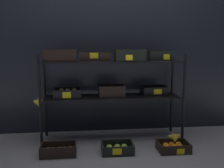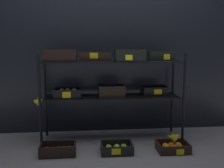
# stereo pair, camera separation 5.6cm
# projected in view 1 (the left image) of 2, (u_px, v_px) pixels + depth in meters

# --- Properties ---
(ground_plane) EXTENTS (10.00, 10.00, 0.00)m
(ground_plane) POSITION_uv_depth(u_px,v_px,m) (112.00, 139.00, 3.38)
(ground_plane) COLOR gray
(storefront_wall) EXTENTS (4.06, 0.12, 2.04)m
(storefront_wall) POSITION_uv_depth(u_px,v_px,m) (109.00, 56.00, 3.64)
(storefront_wall) COLOR black
(storefront_wall) RESTS_ON ground_plane
(display_rack) EXTENTS (1.79, 0.46, 1.12)m
(display_rack) POSITION_uv_depth(u_px,v_px,m) (109.00, 77.00, 3.26)
(display_rack) COLOR black
(display_rack) RESTS_ON ground_plane
(crate_ground_kiwi) EXTENTS (0.38, 0.21, 0.12)m
(crate_ground_kiwi) POSITION_uv_depth(u_px,v_px,m) (59.00, 151.00, 2.89)
(crate_ground_kiwi) COLOR black
(crate_ground_kiwi) RESTS_ON ground_plane
(crate_ground_apple_green) EXTENTS (0.35, 0.25, 0.11)m
(crate_ground_apple_green) POSITION_uv_depth(u_px,v_px,m) (117.00, 149.00, 2.95)
(crate_ground_apple_green) COLOR black
(crate_ground_apple_green) RESTS_ON ground_plane
(crate_ground_orange) EXTENTS (0.34, 0.26, 0.10)m
(crate_ground_orange) POSITION_uv_depth(u_px,v_px,m) (173.00, 147.00, 3.00)
(crate_ground_orange) COLOR black
(crate_ground_orange) RESTS_ON ground_plane
(banana_bunch_loose) EXTENTS (0.15, 0.05, 0.13)m
(banana_bunch_loose) POSITION_uv_depth(u_px,v_px,m) (175.00, 138.00, 2.98)
(banana_bunch_loose) COLOR brown
(banana_bunch_loose) RESTS_ON crate_ground_orange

